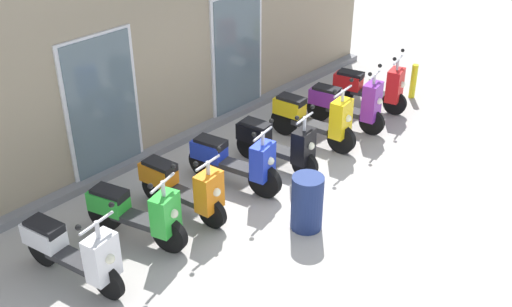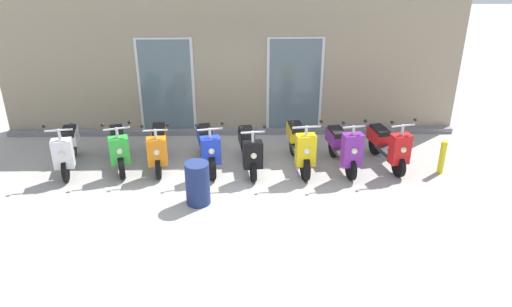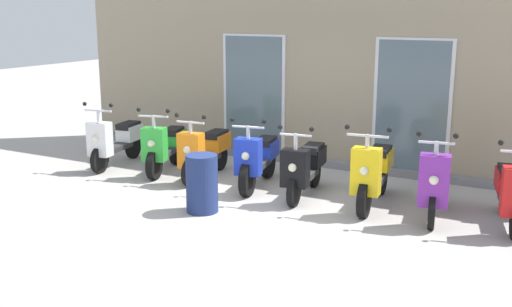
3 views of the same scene
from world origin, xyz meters
The scene contains 11 objects.
ground_plane centered at (0.00, 0.00, 0.00)m, with size 40.00×40.00×0.00m, color #A8A39E.
storefront_facade centered at (0.00, 2.95, 1.93)m, with size 10.57×0.50×3.99m.
scooter_white centered at (-3.31, 1.00, 0.48)m, with size 0.65×1.59×1.21m.
scooter_green centered at (-2.29, 1.09, 0.45)m, with size 0.74×1.53×1.18m.
scooter_orange centered at (-1.46, 1.08, 0.47)m, with size 0.55×1.54×1.15m.
scooter_blue centered at (-0.45, 1.04, 0.45)m, with size 0.66×1.61×1.18m.
scooter_black centered at (0.41, 0.92, 0.46)m, with size 0.57×1.51×1.17m.
scooter_yellow centered at (1.45, 0.97, 0.49)m, with size 0.62×1.65×1.25m.
scooter_purple centered at (2.33, 0.88, 0.50)m, with size 0.61×1.50×1.26m.
scooter_red centered at (3.29, 1.01, 0.47)m, with size 0.69×1.48×1.22m.
trash_bin centered at (-0.54, -0.42, 0.41)m, with size 0.44×0.44×0.81m, color navy.
Camera 3 is at (4.00, -7.21, 2.76)m, focal length 43.07 mm.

